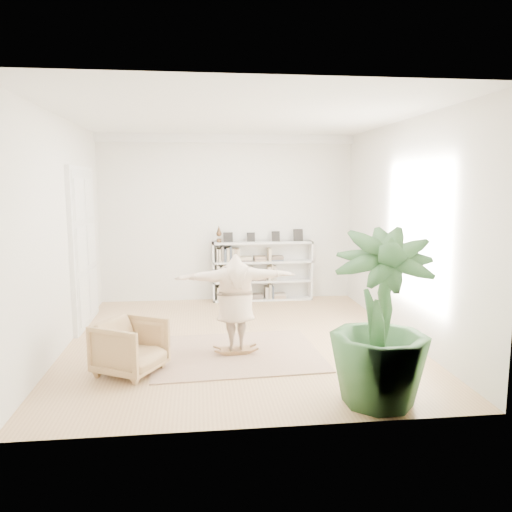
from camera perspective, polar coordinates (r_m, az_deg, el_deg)
The scene contains 9 objects.
floor at distance 8.35m, azimuth -1.91°, elevation -9.58°, with size 6.00×6.00×0.00m, color tan.
room_shell at distance 10.92m, azimuth -3.33°, elevation 13.26°, with size 6.00×6.00×6.00m.
doors at distance 9.52m, azimuth -19.08°, elevation 0.82°, with size 0.09×1.78×2.92m.
bookshelf at distance 11.00m, azimuth 0.70°, elevation -1.79°, with size 2.20×0.35×1.64m.
armchair at distance 7.08m, azimuth -14.16°, elevation -10.05°, with size 0.79×0.81×0.74m, color tan.
rug at distance 7.71m, azimuth -2.33°, elevation -11.05°, with size 2.50×2.00×0.02m, color tan.
rocker_board at distance 7.69m, azimuth -2.33°, elevation -10.67°, with size 0.47×0.30×0.10m.
person at distance 7.48m, azimuth -2.37°, elevation -5.01°, with size 1.79×0.49×1.45m, color beige.
houseplant at distance 5.96m, azimuth 14.01°, elevation -6.89°, with size 1.15×1.15×2.06m, color #2B542A.
Camera 1 is at (-0.65, -7.92, 2.57)m, focal length 35.00 mm.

